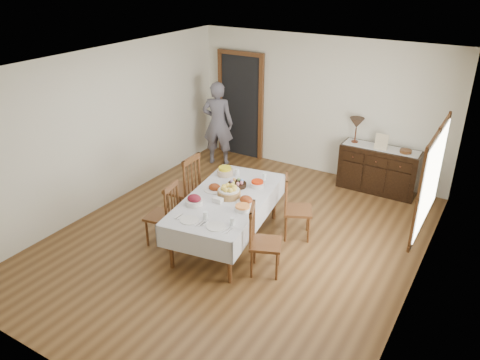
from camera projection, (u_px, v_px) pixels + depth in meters
The scene contains 26 objects.
ground at pixel (237, 240), 7.01m from camera, with size 6.00×6.00×0.00m, color brown.
room_shell at pixel (243, 126), 6.70m from camera, with size 5.02×6.02×2.65m.
dining_table at pixel (227, 203), 6.72m from camera, with size 1.40×2.27×0.73m.
chair_left_near at pixel (164, 213), 6.73m from camera, with size 0.47×0.47×0.98m.
chair_left_far at pixel (185, 187), 7.36m from camera, with size 0.47×0.47×1.10m.
chair_right_near at pixel (262, 240), 6.10m from camera, with size 0.53×0.53×0.98m.
chair_right_far at pixel (294, 207), 6.90m from camera, with size 0.55×0.55×0.99m.
sideboard at pixel (378, 170), 8.33m from camera, with size 1.37×0.50×0.82m.
person at pixel (218, 121), 9.27m from camera, with size 0.56×0.36×1.80m, color #5B5865.
bread_basket at pixel (229, 192), 6.65m from camera, with size 0.33×0.33×0.18m.
egg_basket at pixel (237, 184), 6.97m from camera, with size 0.28×0.28×0.11m.
ham_platter_a at pixel (215, 188), 6.88m from camera, with size 0.33×0.33×0.11m.
ham_platter_b at pixel (246, 200), 6.53m from camera, with size 0.28×0.28×0.11m.
beet_bowl at pixel (194, 200), 6.45m from camera, with size 0.25×0.25×0.15m.
carrot_bowl at pixel (257, 184), 6.96m from camera, with size 0.22×0.22×0.10m.
pineapple_bowl at pixel (225, 171), 7.33m from camera, with size 0.25×0.25×0.13m.
casserole_dish at pixel (243, 208), 6.31m from camera, with size 0.21×0.21×0.08m.
butter_dish at pixel (218, 200), 6.52m from camera, with size 0.15×0.11×0.07m.
setting_left at pixel (195, 218), 6.09m from camera, with size 0.44×0.31×0.10m.
setting_right at pixel (221, 225), 5.95m from camera, with size 0.44×0.31×0.10m.
glass_far_a at pixel (237, 172), 7.31m from camera, with size 0.07×0.07×0.11m.
glass_far_b at pixel (264, 176), 7.19m from camera, with size 0.06×0.06×0.11m.
runner at pixel (381, 148), 8.16m from camera, with size 1.30×0.35×0.01m.
table_lamp at pixel (357, 124), 8.25m from camera, with size 0.26×0.26×0.46m.
picture_frame at pixel (381, 142), 8.03m from camera, with size 0.22×0.08×0.28m.
deco_bowl at pixel (406, 152), 7.93m from camera, with size 0.20×0.20×0.06m.
Camera 1 is at (3.12, -5.07, 3.82)m, focal length 35.00 mm.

